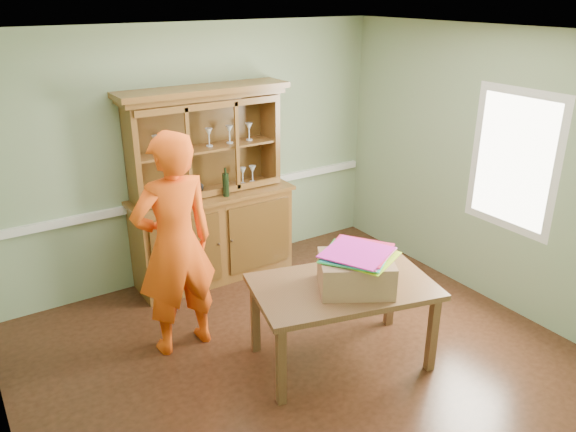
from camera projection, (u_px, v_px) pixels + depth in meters
floor at (296, 356)px, 4.93m from camera, size 4.50×4.50×0.00m
ceiling at (298, 35)px, 3.91m from camera, size 4.50×4.50×0.00m
wall_back at (193, 155)px, 5.97m from camera, size 4.50×0.00×4.50m
wall_right at (486, 168)px, 5.54m from camera, size 0.00×4.00×4.00m
wall_front at (514, 338)px, 2.86m from camera, size 4.50×0.00×4.50m
chair_rail at (197, 195)px, 6.12m from camera, size 4.41×0.05×0.08m
window_panel at (513, 161)px, 5.24m from camera, size 0.03×0.96×1.36m
china_hutch at (211, 214)px, 6.05m from camera, size 1.78×0.59×2.09m
dining_table at (343, 293)px, 4.65m from camera, size 1.65×1.22×0.74m
cardboard_box at (356, 273)px, 4.51m from camera, size 0.73×0.69×0.27m
kite_stack at (359, 254)px, 4.47m from camera, size 0.66×0.66×0.05m
person at (175, 245)px, 4.72m from camera, size 0.74×0.51×1.98m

